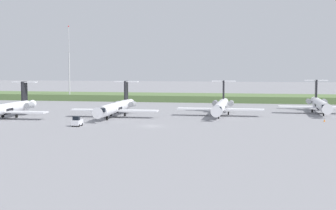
{
  "coord_description": "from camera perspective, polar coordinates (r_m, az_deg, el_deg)",
  "views": [
    {
      "loc": [
        23.03,
        -109.21,
        13.87
      ],
      "look_at": [
        0.0,
        21.07,
        3.0
      ],
      "focal_mm": 54.2,
      "sensor_mm": 36.0,
      "label": 1
    }
  ],
  "objects": [
    {
      "name": "regional_jet_third",
      "position": [
        135.9,
        5.97,
        -0.11
      ],
      "size": [
        22.81,
        31.0,
        9.0
      ],
      "color": "white",
      "rests_on": "ground"
    },
    {
      "name": "regional_jet_nearest",
      "position": [
        134.34,
        -17.75,
        -0.37
      ],
      "size": [
        22.81,
        31.0,
        9.0
      ],
      "color": "white",
      "rests_on": "ground"
    },
    {
      "name": "antenna_mast",
      "position": [
        192.84,
        -11.05,
        3.9
      ],
      "size": [
        4.4,
        0.5,
        27.84
      ],
      "color": "#B2B2B7",
      "rests_on": "ground"
    },
    {
      "name": "safety_cone_front_marker",
      "position": [
        126.64,
        17.19,
        -1.68
      ],
      "size": [
        0.44,
        0.44,
        0.55
      ],
      "primitive_type": "cone",
      "color": "orange",
      "rests_on": "ground"
    },
    {
      "name": "ground_plane",
      "position": [
        141.78,
        0.63,
        -0.92
      ],
      "size": [
        500.0,
        500.0,
        0.0
      ],
      "primitive_type": "plane",
      "color": "gray"
    },
    {
      "name": "regional_jet_fourth",
      "position": [
        147.57,
        16.73,
        0.09
      ],
      "size": [
        22.81,
        31.0,
        9.0
      ],
      "color": "white",
      "rests_on": "ground"
    },
    {
      "name": "baggage_tug",
      "position": [
        113.92,
        -10.19,
        -1.86
      ],
      "size": [
        1.72,
        3.2,
        2.3
      ],
      "color": "silver",
      "rests_on": "ground"
    },
    {
      "name": "grass_berm",
      "position": [
        189.16,
        3.01,
        0.84
      ],
      "size": [
        320.0,
        20.0,
        2.33
      ],
      "primitive_type": "cube",
      "color": "#597542",
      "rests_on": "ground"
    },
    {
      "name": "regional_jet_second",
      "position": [
        132.5,
        -5.87,
        -0.23
      ],
      "size": [
        22.81,
        31.0,
        9.0
      ],
      "color": "white",
      "rests_on": "ground"
    }
  ]
}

